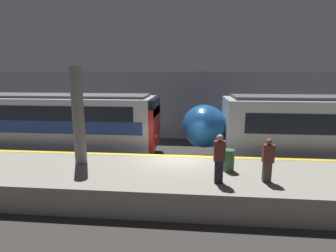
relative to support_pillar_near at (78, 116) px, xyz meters
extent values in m
plane|color=#33302D|center=(4.02, 1.44, -3.03)|extent=(120.00, 120.00, 0.00)
cube|color=gray|center=(4.02, -0.56, -2.53)|extent=(40.00, 4.00, 1.01)
cube|color=gold|center=(4.02, 1.29, -2.02)|extent=(40.00, 0.30, 0.01)
cube|color=gray|center=(4.02, 8.64, -0.60)|extent=(50.00, 0.15, 4.86)
cylinder|color=slate|center=(0.00, 0.00, 0.00)|extent=(0.49, 0.49, 4.05)
ellipsoid|color=#195199|center=(5.36, 4.08, -1.14)|extent=(2.42, 2.83, 2.36)
sphere|color=#F2EFCC|center=(4.41, 4.08, -1.56)|extent=(0.20, 0.20, 0.20)
cube|color=black|center=(-5.01, 4.08, -2.72)|extent=(13.76, 2.52, 0.63)
cube|color=#B7BCC6|center=(-5.01, 4.08, -1.00)|extent=(14.96, 3.07, 2.81)
cube|color=navy|center=(-5.01, 2.53, -1.06)|extent=(14.36, 0.02, 0.67)
cube|color=black|center=(-5.01, 2.53, -0.33)|extent=(13.46, 0.02, 0.79)
cube|color=red|center=(2.60, 4.08, -1.22)|extent=(0.25, 3.01, 2.24)
cube|color=black|center=(2.60, 4.08, -0.10)|extent=(0.25, 2.70, 0.90)
sphere|color=#EA4C42|center=(2.75, 3.39, -1.62)|extent=(0.18, 0.18, 0.18)
sphere|color=#EA4C42|center=(2.75, 4.77, -1.62)|extent=(0.18, 0.18, 0.18)
cube|color=#4C4C51|center=(-5.01, 4.08, 0.47)|extent=(14.36, 2.21, 0.14)
cube|color=#473D33|center=(7.34, -1.30, -1.66)|extent=(0.28, 0.20, 0.72)
cube|color=brown|center=(7.34, -1.30, -0.98)|extent=(0.38, 0.24, 0.63)
sphere|color=brown|center=(7.34, -1.30, -0.57)|extent=(0.20, 0.20, 0.20)
cube|color=black|center=(5.64, -1.57, -1.62)|extent=(0.28, 0.20, 0.81)
cube|color=brown|center=(5.64, -1.57, -0.86)|extent=(0.38, 0.24, 0.70)
sphere|color=tan|center=(5.64, -1.57, -0.40)|extent=(0.23, 0.23, 0.23)
cylinder|color=#2D5B38|center=(6.14, -0.35, -1.60)|extent=(0.44, 0.44, 0.85)
camera|label=1|loc=(4.70, -10.27, 1.75)|focal=28.00mm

